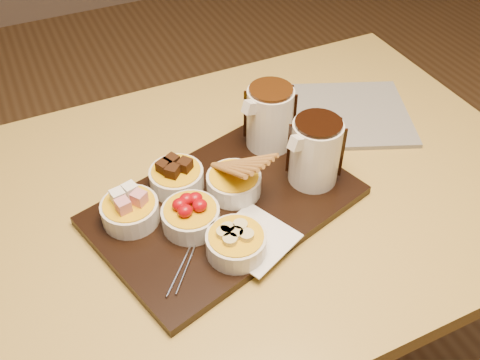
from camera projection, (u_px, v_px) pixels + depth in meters
name	position (u px, v px, depth m)	size (l,w,h in m)	color
dining_table	(236.00, 224.00, 1.08)	(1.20, 0.80, 0.75)	#B99944
serving_board	(225.00, 205.00, 0.97)	(0.46, 0.30, 0.02)	black
napkin	(254.00, 238.00, 0.90)	(0.12, 0.12, 0.00)	white
bowl_marshmallows	(130.00, 212.00, 0.92)	(0.10, 0.10, 0.04)	silver
bowl_cake	(177.00, 179.00, 0.98)	(0.10, 0.10, 0.04)	silver
bowl_strawberries	(191.00, 218.00, 0.91)	(0.10, 0.10, 0.04)	silver
bowl_biscotti	(234.00, 184.00, 0.97)	(0.10, 0.10, 0.04)	silver
bowl_bananas	(236.00, 244.00, 0.87)	(0.10, 0.10, 0.04)	silver
pitcher_dark_chocolate	(315.00, 152.00, 0.97)	(0.09, 0.09, 0.13)	silver
pitcher_milk_chocolate	(270.00, 118.00, 1.05)	(0.09, 0.09, 0.13)	silver
fondue_skewers	(196.00, 235.00, 0.90)	(0.26, 0.03, 0.01)	silver
newspaper	(340.00, 114.00, 1.18)	(0.30, 0.24, 0.01)	beige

